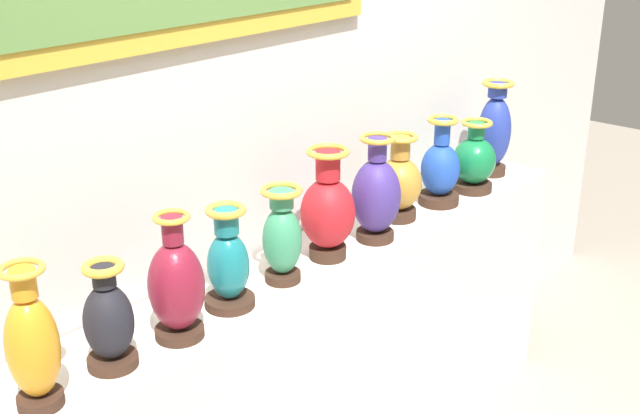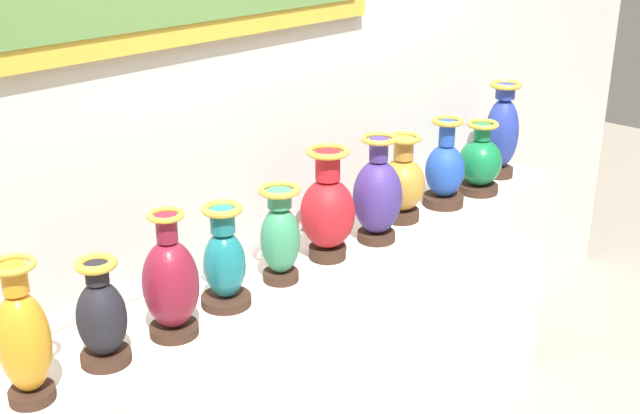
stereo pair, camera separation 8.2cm
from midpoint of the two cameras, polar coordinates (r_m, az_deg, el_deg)
name	(u,v)px [view 1 (the left image)]	position (r m, az deg, el deg)	size (l,w,h in m)	color
display_shelf	(320,378)	(2.99, -0.81, -11.83)	(2.58, 0.36, 0.98)	silver
back_wall	(264,105)	(2.74, -4.79, 7.10)	(5.17, 0.14, 2.88)	silver
vase_amber	(32,345)	(2.05, -20.52, -9.02)	(0.13, 0.13, 0.37)	#382319
vase_onyx	(109,321)	(2.17, -15.60, -7.67)	(0.13, 0.13, 0.29)	#382319
vase_burgundy	(176,286)	(2.25, -11.03, -5.45)	(0.15, 0.15, 0.36)	#382319
vase_teal	(228,264)	(2.39, -7.41, -3.94)	(0.15, 0.15, 0.32)	#382319
vase_jade	(282,237)	(2.52, -3.59, -2.10)	(0.13, 0.13, 0.31)	#382319
vase_crimson	(327,211)	(2.66, -0.38, -0.26)	(0.18, 0.18, 0.38)	#382319
vase_indigo	(376,195)	(2.81, 3.10, 0.83)	(0.17, 0.17, 0.38)	#382319
vase_ochre	(399,183)	(3.00, 4.76, 1.70)	(0.17, 0.17, 0.33)	#382319
vase_sapphire	(440,170)	(3.17, 7.64, 2.60)	(0.16, 0.16, 0.35)	#382319
vase_emerald	(474,161)	(3.33, 10.00, 3.19)	(0.17, 0.17, 0.29)	#382319
vase_cobalt	(494,130)	(3.52, 11.41, 5.28)	(0.14, 0.14, 0.41)	#382319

